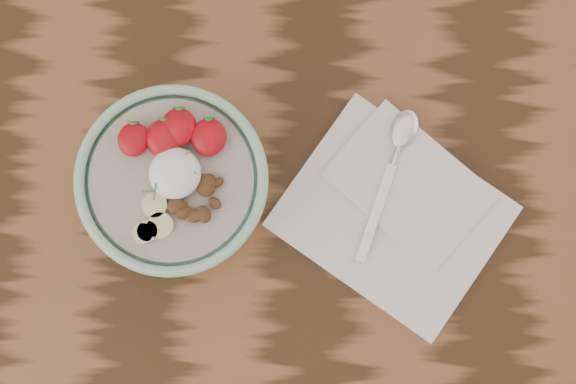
{
  "coord_description": "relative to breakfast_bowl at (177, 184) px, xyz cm",
  "views": [
    {
      "loc": [
        17.98,
        -15.34,
        172.74
      ],
      "look_at": [
        17.68,
        -4.65,
        87.46
      ],
      "focal_mm": 50.0,
      "sensor_mm": 36.0,
      "label": 1
    }
  ],
  "objects": [
    {
      "name": "table",
      "position": [
        -4.94,
        3.43,
        -16.55
      ],
      "size": [
        160.0,
        90.0,
        75.0
      ],
      "color": "#331D0C",
      "rests_on": "ground"
    },
    {
      "name": "spoon",
      "position": [
        25.84,
        5.66,
        -5.3
      ],
      "size": [
        8.03,
        19.28,
        1.02
      ],
      "rotation": [
        0.0,
        0.0,
        -0.31
      ],
      "color": "silver",
      "rests_on": "napkin"
    },
    {
      "name": "napkin",
      "position": [
        25.92,
        -1.52,
        -6.61
      ],
      "size": [
        31.73,
        30.39,
        1.53
      ],
      "rotation": [
        0.0,
        0.0,
        -0.58
      ],
      "color": "silver",
      "rests_on": "table"
    },
    {
      "name": "breakfast_bowl",
      "position": [
        0.0,
        0.0,
        0.0
      ],
      "size": [
        21.25,
        21.25,
        14.12
      ],
      "rotation": [
        0.0,
        0.0,
        -0.06
      ],
      "color": "#8FC09A",
      "rests_on": "table"
    }
  ]
}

